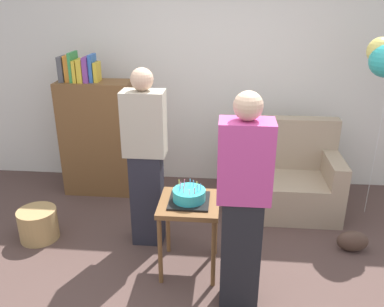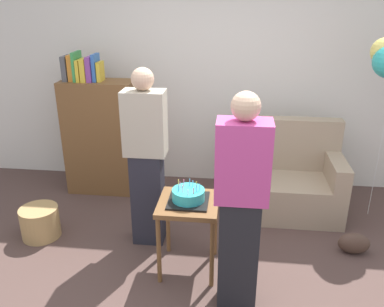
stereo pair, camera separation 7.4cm
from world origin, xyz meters
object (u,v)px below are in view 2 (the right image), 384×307
(couch, at_px, (286,180))
(person_holding_cake, at_px, (241,206))
(person_blowing_candles, at_px, (146,159))
(side_table, at_px, (188,212))
(birthday_cake, at_px, (188,196))
(handbag, at_px, (354,243))
(bookshelf, at_px, (101,134))
(wicker_basket, at_px, (40,222))

(couch, height_order, person_holding_cake, person_holding_cake)
(person_blowing_candles, bearing_deg, side_table, -32.61)
(couch, height_order, birthday_cake, couch)
(couch, bearing_deg, person_holding_cake, -108.71)
(couch, relative_size, handbag, 3.93)
(couch, xyz_separation_m, person_blowing_candles, (-1.33, -0.74, 0.49))
(couch, height_order, person_blowing_candles, person_blowing_candles)
(bookshelf, xyz_separation_m, person_blowing_candles, (0.75, -0.98, 0.14))
(person_blowing_candles, height_order, person_holding_cake, same)
(person_blowing_candles, bearing_deg, birthday_cake, -32.61)
(person_blowing_candles, height_order, handbag, person_blowing_candles)
(couch, xyz_separation_m, handbag, (0.54, -0.74, -0.24))
(birthday_cake, relative_size, handbag, 1.14)
(side_table, relative_size, birthday_cake, 1.99)
(wicker_basket, bearing_deg, side_table, -11.73)
(birthday_cake, distance_m, handbag, 1.61)
(side_table, xyz_separation_m, person_blowing_candles, (-0.42, 0.37, 0.30))
(bookshelf, height_order, side_table, bookshelf)
(birthday_cake, xyz_separation_m, handbag, (1.45, 0.37, -0.59))
(couch, height_order, wicker_basket, couch)
(birthday_cake, bearing_deg, bookshelf, 131.08)
(couch, bearing_deg, side_table, -129.36)
(couch, xyz_separation_m, bookshelf, (-2.08, 0.24, 0.35))
(side_table, bearing_deg, person_blowing_candles, 138.56)
(person_holding_cake, height_order, wicker_basket, person_holding_cake)
(person_blowing_candles, bearing_deg, wicker_basket, -167.64)
(side_table, height_order, person_blowing_candles, person_blowing_candles)
(person_blowing_candles, relative_size, wicker_basket, 4.53)
(side_table, height_order, person_holding_cake, person_holding_cake)
(side_table, distance_m, person_blowing_candles, 0.63)
(birthday_cake, height_order, handbag, birthday_cake)
(person_holding_cake, distance_m, wicker_basket, 2.11)
(bookshelf, xyz_separation_m, birthday_cake, (1.17, -1.34, -0.00))
(birthday_cake, distance_m, person_blowing_candles, 0.58)
(side_table, xyz_separation_m, person_holding_cake, (0.41, -0.37, 0.30))
(birthday_cake, bearing_deg, handbag, 14.32)
(person_holding_cake, xyz_separation_m, handbag, (1.04, 0.74, -0.73))
(wicker_basket, distance_m, handbag, 2.92)
(bookshelf, bearing_deg, handbag, -20.41)
(couch, xyz_separation_m, wicker_basket, (-2.37, -0.80, -0.19))
(couch, distance_m, bookshelf, 2.12)
(wicker_basket, bearing_deg, bookshelf, 74.19)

